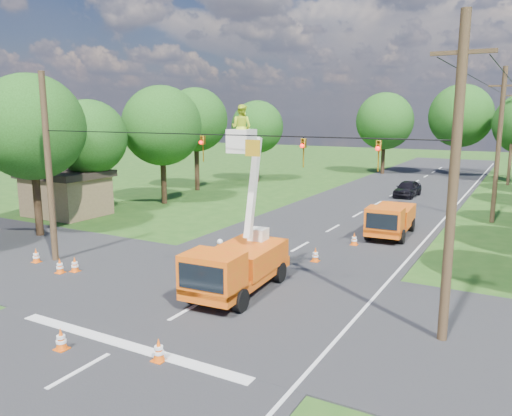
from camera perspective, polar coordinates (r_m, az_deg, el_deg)
The scene contains 30 objects.
ground at distance 36.09m, azimuth 11.56°, elevation -0.78°, with size 140.00×140.00×0.00m, color #204916.
road_main at distance 36.09m, azimuth 11.56°, elevation -0.78°, with size 12.00×100.00×0.06m, color black.
road_cross at distance 20.25m, azimuth -4.37°, elevation -9.75°, with size 56.00×10.00×0.07m, color black.
stop_bar at distance 16.52m, azimuth -14.70°, elevation -15.01°, with size 9.00×0.45×0.02m, color silver.
edge_line at distance 34.87m, azimuth 20.35°, elevation -1.64°, with size 0.12×90.00×0.02m, color silver.
bucket_truck at distance 19.77m, azimuth -2.18°, elevation -5.39°, with size 2.57×5.84×7.42m.
second_truck at distance 30.03m, azimuth 15.11°, elevation -1.24°, with size 2.36×5.42×1.99m.
ground_worker at distance 21.92m, azimuth -4.11°, elevation -5.95°, with size 0.58×0.38×1.59m, color orange.
distant_car at distance 44.93m, azimuth 16.93°, elevation 2.14°, with size 1.67×4.16×1.42m, color black.
traffic_cone_0 at distance 16.69m, azimuth -21.39°, elevation -13.79°, with size 0.38×0.38×0.71m.
traffic_cone_1 at distance 15.24m, azimuth -11.06°, elevation -15.65°, with size 0.38×0.38×0.71m.
traffic_cone_2 at distance 24.39m, azimuth 6.80°, elevation -5.33°, with size 0.38×0.38×0.71m.
traffic_cone_3 at distance 27.70m, azimuth 11.16°, elevation -3.50°, with size 0.38×0.38×0.71m.
traffic_cone_4 at distance 24.13m, azimuth -20.01°, elevation -6.10°, with size 0.38×0.38×0.71m.
traffic_cone_5 at distance 24.16m, azimuth -21.51°, elevation -6.18°, with size 0.38×0.38×0.71m.
traffic_cone_6 at distance 26.28m, azimuth -23.83°, elevation -5.01°, with size 0.38×0.38×0.71m.
traffic_cone_7 at distance 31.09m, azimuth 16.28°, elevation -2.17°, with size 0.38×0.38×0.71m.
pole_right_near at distance 16.03m, azimuth 21.65°, elevation 2.91°, with size 1.80×0.30×10.00m.
pole_right_mid at distance 35.90m, azimuth 25.99°, elevation 6.53°, with size 1.80×0.30×10.00m.
pole_right_far at distance 55.86m, azimuth 27.25°, elevation 7.55°, with size 1.80×0.30×10.00m.
pole_left at distance 25.62m, azimuth -22.61°, elevation 4.15°, with size 0.30×0.30×9.00m.
signal_span at distance 17.87m, azimuth 1.36°, elevation 6.89°, with size 18.00×0.29×1.07m.
shed at distance 37.54m, azimuth -20.87°, elevation 1.68°, with size 5.50×4.50×3.15m.
tree_left_b at distance 31.30m, azimuth -24.29°, elevation 8.40°, with size 6.00×6.00×9.32m.
tree_left_c at distance 36.70m, azimuth -18.54°, elevation 7.64°, with size 5.20×5.20×8.06m.
tree_left_d at distance 40.00m, azimuth -10.71°, elevation 9.20°, with size 6.20×6.20×9.24m.
tree_left_e at distance 46.63m, azimuth -6.89°, elevation 9.96°, with size 5.80×5.80×9.41m.
tree_left_f at distance 52.34m, azimuth 0.14°, elevation 9.23°, with size 5.40×5.40×8.40m.
tree_far_a at distance 60.80m, azimuth 14.50°, elevation 9.58°, with size 6.60×6.60×9.50m.
tree_far_b at distance 61.25m, azimuth 22.37°, elevation 9.71°, with size 7.00×7.00×10.32m.
Camera 1 is at (10.52, -13.78, 7.09)m, focal length 35.00 mm.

